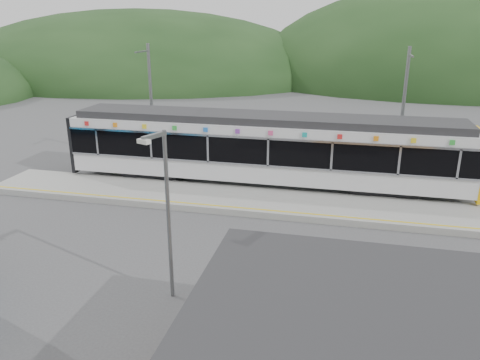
# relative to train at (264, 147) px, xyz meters

# --- Properties ---
(ground) EXTENTS (120.00, 120.00, 0.00)m
(ground) POSITION_rel_train_xyz_m (-0.17, -6.00, -2.06)
(ground) COLOR #4C4C4F
(ground) RESTS_ON ground
(hills) EXTENTS (146.00, 149.00, 26.00)m
(hills) POSITION_rel_train_xyz_m (6.02, -0.71, -2.06)
(hills) COLOR #1E3D19
(hills) RESTS_ON ground
(platform) EXTENTS (26.00, 3.20, 0.30)m
(platform) POSITION_rel_train_xyz_m (-0.17, -2.70, -1.91)
(platform) COLOR #9E9E99
(platform) RESTS_ON ground
(yellow_line) EXTENTS (26.00, 0.10, 0.01)m
(yellow_line) POSITION_rel_train_xyz_m (-0.17, -4.00, -1.76)
(yellow_line) COLOR yellow
(yellow_line) RESTS_ON platform
(train) EXTENTS (20.44, 3.01, 3.74)m
(train) POSITION_rel_train_xyz_m (0.00, 0.00, 0.00)
(train) COLOR black
(train) RESTS_ON ground
(catenary_mast_west) EXTENTS (0.18, 1.80, 7.00)m
(catenary_mast_west) POSITION_rel_train_xyz_m (-7.17, 2.56, 1.58)
(catenary_mast_west) COLOR slate
(catenary_mast_west) RESTS_ON ground
(catenary_mast_east) EXTENTS (0.18, 1.80, 7.00)m
(catenary_mast_east) POSITION_rel_train_xyz_m (6.83, 2.56, 1.58)
(catenary_mast_east) COLOR slate
(catenary_mast_east) RESTS_ON ground
(lamp_post) EXTENTS (0.42, 1.00, 5.31)m
(lamp_post) POSITION_rel_train_xyz_m (-0.89, -10.98, 1.13)
(lamp_post) COLOR slate
(lamp_post) RESTS_ON ground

